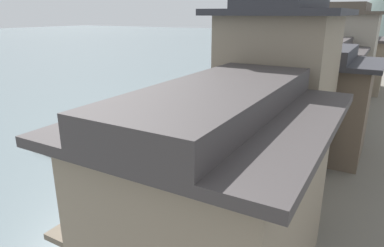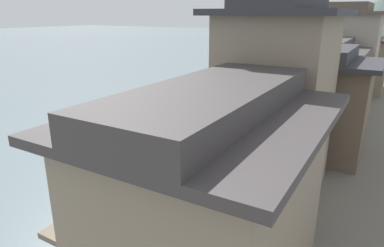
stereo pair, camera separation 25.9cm
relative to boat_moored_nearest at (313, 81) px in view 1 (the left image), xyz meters
name	(u,v)px [view 1 (the left image)]	position (x,y,z in m)	size (l,w,h in m)	color
boat_moored_nearest	(313,81)	(0.00, 0.00, 0.00)	(1.06, 4.54, 0.72)	brown
boat_moored_second	(324,73)	(0.09, 7.74, -0.09)	(1.82, 5.34, 0.49)	brown
boat_moored_third	(62,153)	(-9.20, -33.67, -0.12)	(5.04, 1.51, 0.38)	brown
boat_moored_far	(239,131)	(-0.69, -24.15, 0.04)	(1.19, 3.94, 0.77)	brown
boat_midriver_drifting	(171,120)	(-6.79, -24.42, 0.02)	(5.82, 2.82, 0.82)	#423328
house_waterfront_nearest	(217,193)	(4.76, -39.46, 3.70)	(5.95, 7.80, 6.14)	gray
house_waterfront_second	(277,98)	(4.42, -32.75, 5.02)	(5.28, 5.85, 8.74)	gray
house_waterfront_tall	(316,101)	(5.09, -27.09, 3.72)	(6.62, 5.50, 6.14)	brown
house_waterfront_narrow	(324,82)	(4.48, -20.64, 3.71)	(5.39, 6.60, 6.14)	gray
house_waterfront_far	(343,56)	(4.81, -14.06, 5.01)	(6.07, 6.60, 8.74)	gray
house_waterfront_end	(354,61)	(5.18, -6.57, 3.70)	(6.80, 7.41, 6.14)	gray
mooring_post_dock_mid	(161,222)	(1.91, -38.29, 1.11)	(0.20, 0.20, 0.82)	#473828
mooring_post_dock_far	(236,156)	(1.91, -31.04, 1.09)	(0.20, 0.20, 0.77)	#473828
stone_bridge	(309,46)	(-4.52, 17.44, 3.09)	(27.53, 2.40, 5.04)	gray
hill_far_centre	(293,18)	(-26.66, 92.27, 6.78)	(44.03, 44.03, 14.05)	slate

